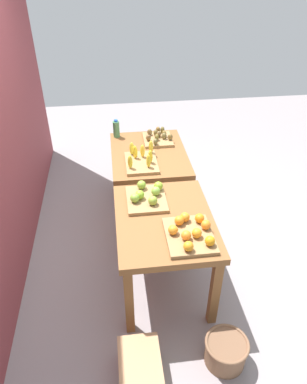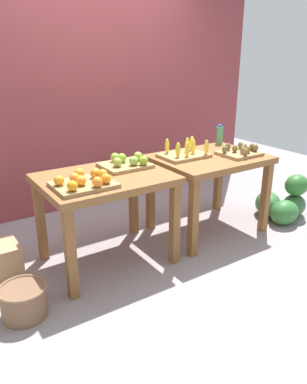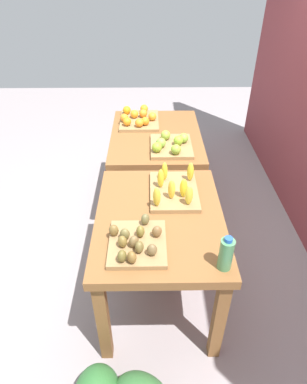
% 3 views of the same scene
% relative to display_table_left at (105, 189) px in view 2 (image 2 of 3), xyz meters
% --- Properties ---
extents(ground_plane, '(8.00, 8.00, 0.00)m').
position_rel_display_table_left_xyz_m(ground_plane, '(0.56, 0.00, -0.66)').
color(ground_plane, gray).
extents(back_wall, '(4.40, 0.12, 3.00)m').
position_rel_display_table_left_xyz_m(back_wall, '(0.56, 1.35, 0.84)').
color(back_wall, brown).
rests_on(back_wall, ground_plane).
extents(display_table_left, '(1.04, 0.80, 0.77)m').
position_rel_display_table_left_xyz_m(display_table_left, '(0.00, 0.00, 0.00)').
color(display_table_left, brown).
rests_on(display_table_left, ground_plane).
extents(display_table_right, '(1.04, 0.80, 0.77)m').
position_rel_display_table_left_xyz_m(display_table_right, '(1.12, 0.00, 0.00)').
color(display_table_right, brown).
rests_on(display_table_right, ground_plane).
extents(orange_bin, '(0.44, 0.36, 0.11)m').
position_rel_display_table_left_xyz_m(orange_bin, '(-0.24, -0.16, 0.15)').
color(orange_bin, '#9A7649').
rests_on(orange_bin, display_table_left).
extents(apple_bin, '(0.40, 0.34, 0.11)m').
position_rel_display_table_left_xyz_m(apple_bin, '(0.27, 0.12, 0.15)').
color(apple_bin, '#9A7649').
rests_on(apple_bin, display_table_left).
extents(banana_crate, '(0.44, 0.32, 0.17)m').
position_rel_display_table_left_xyz_m(banana_crate, '(0.90, 0.10, 0.16)').
color(banana_crate, '#9A7649').
rests_on(banana_crate, display_table_right).
extents(kiwi_bin, '(0.37, 0.32, 0.10)m').
position_rel_display_table_left_xyz_m(kiwi_bin, '(1.38, -0.14, 0.15)').
color(kiwi_bin, '#9A7649').
rests_on(kiwi_bin, display_table_right).
extents(water_bottle, '(0.07, 0.07, 0.21)m').
position_rel_display_table_left_xyz_m(water_bottle, '(1.54, 0.32, 0.21)').
color(water_bottle, '#4C8C59').
rests_on(water_bottle, display_table_right).
extents(watermelon_pile, '(0.63, 0.61, 0.47)m').
position_rel_display_table_left_xyz_m(watermelon_pile, '(2.01, -0.24, -0.49)').
color(watermelon_pile, '#346138').
rests_on(watermelon_pile, ground_plane).
extents(wicker_basket, '(0.33, 0.33, 0.23)m').
position_rel_display_table_left_xyz_m(wicker_basket, '(-0.82, -0.35, -0.54)').
color(wicker_basket, brown).
rests_on(wicker_basket, ground_plane).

